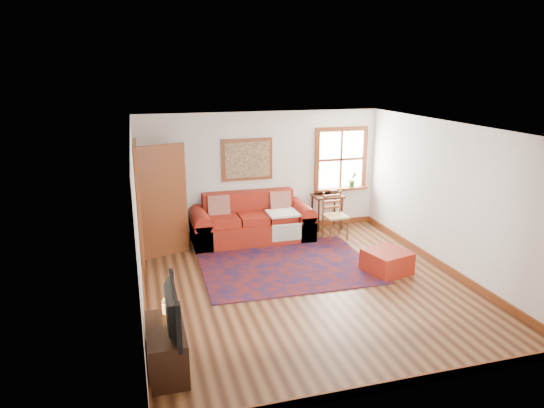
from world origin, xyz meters
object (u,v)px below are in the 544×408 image
object	(u,v)px
side_table	(327,201)
media_cabinet	(166,348)
red_ottoman	(387,262)
ladder_back_chair	(334,214)
red_leather_sofa	(252,225)

from	to	relation	value
side_table	media_cabinet	xyz separation A→B (m)	(-3.66, -4.22, -0.36)
red_ottoman	media_cabinet	world-z (taller)	media_cabinet
red_ottoman	ladder_back_chair	size ratio (longest dim) A/B	0.70
ladder_back_chair	media_cabinet	bearing A→B (deg)	-134.58
red_leather_sofa	ladder_back_chair	world-z (taller)	ladder_back_chair
red_ottoman	ladder_back_chair	bearing A→B (deg)	81.39
red_leather_sofa	media_cabinet	bearing A→B (deg)	-116.15
red_ottoman	red_leather_sofa	bearing A→B (deg)	115.05
ladder_back_chair	red_ottoman	bearing A→B (deg)	-84.27
red_ottoman	side_table	bearing A→B (deg)	78.05
red_leather_sofa	red_ottoman	bearing A→B (deg)	-50.61
side_table	ladder_back_chair	distance (m)	0.61
red_ottoman	side_table	size ratio (longest dim) A/B	0.88
red_leather_sofa	ladder_back_chair	distance (m)	1.67
red_ottoman	media_cabinet	xyz separation A→B (m)	(-3.76, -1.78, 0.07)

